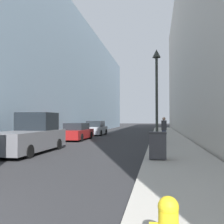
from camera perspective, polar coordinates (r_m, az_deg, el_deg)
name	(u,v)px	position (r m, az deg, el deg)	size (l,w,h in m)	color
sidewalk_right	(170,141)	(20.62, 13.16, -6.45)	(3.13, 60.00, 0.13)	#B7B2A8
building_left_glass	(36,76)	(32.60, -17.04, 7.86)	(12.00, 60.00, 14.29)	#849EB2
fire_hydrant	(168,220)	(3.68, 12.77, -23.01)	(0.51, 0.39, 0.66)	yellow
trash_bin	(158,145)	(10.73, 10.40, -7.48)	(0.72, 0.64, 1.15)	#3D3D42
lamppost	(157,85)	(15.01, 10.17, 6.21)	(0.48, 0.48, 5.81)	#2D332D
pickup_truck	(31,136)	(14.42, -18.09, -5.23)	(2.15, 5.56, 2.19)	slate
parked_sedan_near	(77,132)	(22.05, -8.05, -4.56)	(1.91, 4.79, 1.47)	maroon
parked_sedan_far	(96,129)	(28.34, -3.77, -3.80)	(1.96, 4.30, 1.61)	#A3A8B2
pedestrian_on_sidewalk	(164,130)	(18.39, 11.79, -3.98)	(0.37, 0.24, 1.83)	#2D3347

